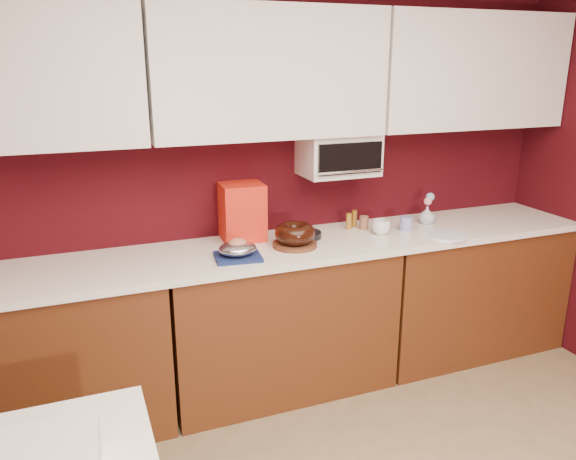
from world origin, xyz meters
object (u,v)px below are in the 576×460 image
at_px(flower_vase, 427,214).
at_px(coffee_mug, 381,226).
at_px(pandoro_box, 242,212).
at_px(bundt_cake, 295,233).
at_px(blue_jar, 406,223).
at_px(toaster_oven, 338,154).
at_px(foil_ham_nest, 238,249).

bearing_deg(flower_vase, coffee_mug, -166.41).
relative_size(pandoro_box, coffee_mug, 3.11).
bearing_deg(coffee_mug, bundt_cake, -176.88).
relative_size(blue_jar, flower_vase, 0.71).
bearing_deg(toaster_oven, coffee_mug, -40.78).
bearing_deg(pandoro_box, coffee_mug, -12.41).
bearing_deg(coffee_mug, blue_jar, 3.02).
bearing_deg(coffee_mug, flower_vase, 13.59).
bearing_deg(flower_vase, foil_ham_nest, -171.53).
relative_size(foil_ham_nest, blue_jar, 2.25).
height_order(foil_ham_nest, pandoro_box, pandoro_box).
bearing_deg(bundt_cake, blue_jar, 3.09).
bearing_deg(foil_ham_nest, bundt_cake, 11.21).
bearing_deg(blue_jar, bundt_cake, -176.91).
bearing_deg(bundt_cake, toaster_oven, 30.26).
xyz_separation_m(foil_ham_nest, blue_jar, (1.12, 0.11, -0.01)).
height_order(toaster_oven, blue_jar, toaster_oven).
bearing_deg(coffee_mug, pandoro_box, 164.98).
height_order(toaster_oven, coffee_mug, toaster_oven).
bearing_deg(pandoro_box, toaster_oven, -0.74).
bearing_deg(blue_jar, foil_ham_nest, -174.28).
bearing_deg(pandoro_box, flower_vase, -3.14).
distance_m(bundt_cake, foil_ham_nest, 0.37).
height_order(pandoro_box, coffee_mug, pandoro_box).
height_order(coffee_mug, blue_jar, coffee_mug).
relative_size(toaster_oven, blue_jar, 4.95).
relative_size(pandoro_box, flower_vase, 2.60).
relative_size(bundt_cake, flower_vase, 1.79).
height_order(toaster_oven, flower_vase, toaster_oven).
distance_m(toaster_oven, foil_ham_nest, 0.88).
xyz_separation_m(coffee_mug, blue_jar, (0.18, 0.01, -0.01)).
height_order(bundt_cake, blue_jar, bundt_cake).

